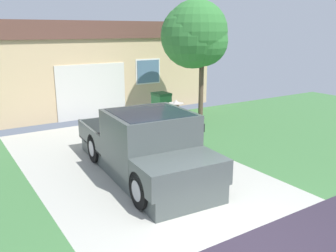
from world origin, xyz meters
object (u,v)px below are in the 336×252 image
(pickup_truck, at_px, (148,149))
(front_yard_tree, at_px, (196,35))
(house_with_garage, at_px, (88,64))
(wheeled_trash_bin, at_px, (161,105))
(person_with_hat, at_px, (176,126))
(handbag, at_px, (175,158))

(pickup_truck, relative_size, front_yard_tree, 1.10)
(pickup_truck, relative_size, house_with_garage, 0.48)
(house_with_garage, height_order, front_yard_tree, front_yard_tree)
(wheeled_trash_bin, bearing_deg, pickup_truck, -124.97)
(pickup_truck, bearing_deg, person_with_hat, -148.07)
(pickup_truck, distance_m, wheeled_trash_bin, 6.14)
(house_with_garage, bearing_deg, person_with_hat, -95.31)
(pickup_truck, relative_size, handbag, 12.02)
(person_with_hat, distance_m, house_with_garage, 8.77)
(pickup_truck, height_order, wheeled_trash_bin, pickup_truck)
(pickup_truck, height_order, house_with_garage, house_with_garage)
(pickup_truck, xyz_separation_m, handbag, (1.13, 0.47, -0.61))
(pickup_truck, distance_m, person_with_hat, 1.46)
(pickup_truck, bearing_deg, house_with_garage, -98.26)
(front_yard_tree, bearing_deg, pickup_truck, -138.06)
(handbag, distance_m, front_yard_tree, 5.87)
(handbag, height_order, house_with_garage, house_with_garage)
(person_with_hat, distance_m, front_yard_tree, 5.23)
(handbag, relative_size, front_yard_tree, 0.09)
(person_with_hat, distance_m, handbag, 0.88)
(pickup_truck, bearing_deg, wheeled_trash_bin, -120.65)
(person_with_hat, xyz_separation_m, wheeled_trash_bin, (2.24, 4.36, -0.39))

